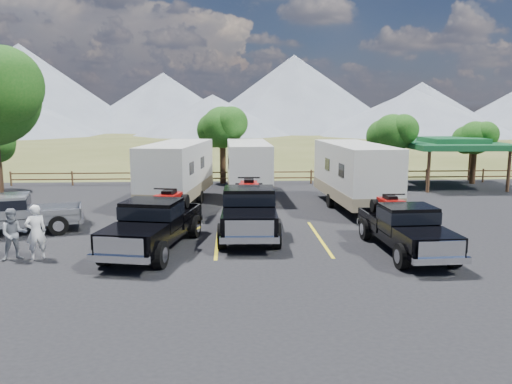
{
  "coord_description": "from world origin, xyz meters",
  "views": [
    {
      "loc": [
        -1.46,
        -14.9,
        5.04
      ],
      "look_at": [
        -0.41,
        5.81,
        1.6
      ],
      "focal_mm": 35.0,
      "sensor_mm": 36.0,
      "label": 1
    }
  ],
  "objects_px": {
    "trailer_left": "(177,173)",
    "person_b": "(14,234)",
    "rig_left": "(155,222)",
    "pickup_silver": "(15,213)",
    "trailer_right": "(354,175)",
    "pavilion": "(452,144)",
    "trailer_center": "(248,168)",
    "person_a": "(36,232)",
    "rig_center": "(249,209)",
    "rig_right": "(405,226)"
  },
  "relations": [
    {
      "from": "trailer_left",
      "to": "person_b",
      "type": "relative_size",
      "value": 5.37
    },
    {
      "from": "rig_left",
      "to": "trailer_left",
      "type": "bearing_deg",
      "value": 102.44
    },
    {
      "from": "rig_left",
      "to": "pickup_silver",
      "type": "xyz_separation_m",
      "value": [
        -6.04,
        2.63,
        -0.16
      ]
    },
    {
      "from": "trailer_left",
      "to": "person_b",
      "type": "height_order",
      "value": "trailer_left"
    },
    {
      "from": "trailer_left",
      "to": "trailer_right",
      "type": "bearing_deg",
      "value": -0.9
    },
    {
      "from": "person_b",
      "to": "pavilion",
      "type": "bearing_deg",
      "value": 8.82
    },
    {
      "from": "trailer_center",
      "to": "person_a",
      "type": "bearing_deg",
      "value": -122.52
    },
    {
      "from": "rig_center",
      "to": "trailer_left",
      "type": "bearing_deg",
      "value": 120.5
    },
    {
      "from": "pavilion",
      "to": "person_a",
      "type": "distance_m",
      "value": 26.04
    },
    {
      "from": "rig_center",
      "to": "trailer_center",
      "type": "xyz_separation_m",
      "value": [
        0.29,
        9.29,
        0.59
      ]
    },
    {
      "from": "rig_left",
      "to": "person_a",
      "type": "xyz_separation_m",
      "value": [
        -3.82,
        -0.99,
        -0.05
      ]
    },
    {
      "from": "trailer_right",
      "to": "person_b",
      "type": "relative_size",
      "value": 5.4
    },
    {
      "from": "trailer_center",
      "to": "pickup_silver",
      "type": "height_order",
      "value": "trailer_center"
    },
    {
      "from": "rig_right",
      "to": "person_a",
      "type": "height_order",
      "value": "rig_right"
    },
    {
      "from": "pavilion",
      "to": "rig_left",
      "type": "bearing_deg",
      "value": -140.37
    },
    {
      "from": "trailer_left",
      "to": "trailer_right",
      "type": "height_order",
      "value": "trailer_right"
    },
    {
      "from": "person_a",
      "to": "person_b",
      "type": "height_order",
      "value": "person_a"
    },
    {
      "from": "person_a",
      "to": "pavilion",
      "type": "bearing_deg",
      "value": -175.75
    },
    {
      "from": "trailer_center",
      "to": "person_b",
      "type": "bearing_deg",
      "value": -124.7
    },
    {
      "from": "person_a",
      "to": "pickup_silver",
      "type": "bearing_deg",
      "value": -90.24
    },
    {
      "from": "rig_center",
      "to": "person_a",
      "type": "xyz_separation_m",
      "value": [
        -7.3,
        -3.11,
        -0.11
      ]
    },
    {
      "from": "rig_center",
      "to": "pickup_silver",
      "type": "relative_size",
      "value": 1.17
    },
    {
      "from": "trailer_right",
      "to": "person_b",
      "type": "bearing_deg",
      "value": -151.87
    },
    {
      "from": "pavilion",
      "to": "rig_right",
      "type": "xyz_separation_m",
      "value": [
        -8.31,
        -14.97,
        -1.84
      ]
    },
    {
      "from": "rig_center",
      "to": "trailer_left",
      "type": "relative_size",
      "value": 0.69
    },
    {
      "from": "trailer_left",
      "to": "rig_center",
      "type": "bearing_deg",
      "value": -53.13
    },
    {
      "from": "trailer_left",
      "to": "pickup_silver",
      "type": "bearing_deg",
      "value": -126.44
    },
    {
      "from": "trailer_center",
      "to": "rig_right",
      "type": "bearing_deg",
      "value": -68.11
    },
    {
      "from": "pavilion",
      "to": "rig_center",
      "type": "height_order",
      "value": "pavilion"
    },
    {
      "from": "rig_left",
      "to": "person_a",
      "type": "bearing_deg",
      "value": -153.58
    },
    {
      "from": "rig_center",
      "to": "person_b",
      "type": "distance_m",
      "value": 8.61
    },
    {
      "from": "rig_left",
      "to": "pickup_silver",
      "type": "distance_m",
      "value": 6.59
    },
    {
      "from": "rig_right",
      "to": "pickup_silver",
      "type": "xyz_separation_m",
      "value": [
        -14.93,
        3.34,
        -0.08
      ]
    },
    {
      "from": "pavilion",
      "to": "trailer_center",
      "type": "bearing_deg",
      "value": -168.05
    },
    {
      "from": "pavilion",
      "to": "person_b",
      "type": "relative_size",
      "value": 3.53
    },
    {
      "from": "rig_center",
      "to": "trailer_left",
      "type": "xyz_separation_m",
      "value": [
        -3.56,
        6.53,
        0.67
      ]
    },
    {
      "from": "rig_right",
      "to": "person_b",
      "type": "height_order",
      "value": "rig_right"
    },
    {
      "from": "trailer_center",
      "to": "person_a",
      "type": "distance_m",
      "value": 14.55
    },
    {
      "from": "rig_left",
      "to": "trailer_left",
      "type": "distance_m",
      "value": 8.67
    },
    {
      "from": "pavilion",
      "to": "rig_left",
      "type": "height_order",
      "value": "pavilion"
    },
    {
      "from": "trailer_left",
      "to": "pavilion",
      "type": "bearing_deg",
      "value": 26.22
    },
    {
      "from": "rig_center",
      "to": "person_a",
      "type": "bearing_deg",
      "value": -155.02
    },
    {
      "from": "pickup_silver",
      "to": "person_a",
      "type": "bearing_deg",
      "value": 15.88
    },
    {
      "from": "rig_center",
      "to": "rig_right",
      "type": "bearing_deg",
      "value": -25.69
    },
    {
      "from": "trailer_left",
      "to": "trailer_center",
      "type": "relative_size",
      "value": 1.05
    },
    {
      "from": "rig_right",
      "to": "rig_center",
      "type": "bearing_deg",
      "value": 149.67
    },
    {
      "from": "pickup_silver",
      "to": "person_a",
      "type": "xyz_separation_m",
      "value": [
        2.22,
        -3.62,
        0.1
      ]
    },
    {
      "from": "person_b",
      "to": "trailer_right",
      "type": "bearing_deg",
      "value": 4.96
    },
    {
      "from": "pickup_silver",
      "to": "person_b",
      "type": "height_order",
      "value": "person_b"
    },
    {
      "from": "rig_right",
      "to": "trailer_center",
      "type": "relative_size",
      "value": 0.64
    }
  ]
}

